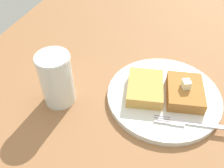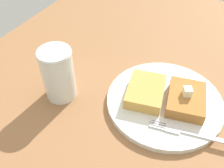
{
  "view_description": "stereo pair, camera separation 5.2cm",
  "coord_description": "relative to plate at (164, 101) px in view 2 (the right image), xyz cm",
  "views": [
    {
      "loc": [
        -5.57,
        48.17,
        44.05
      ],
      "look_at": [
        7.31,
        13.06,
        7.48
      ],
      "focal_mm": 40.0,
      "sensor_mm": 36.0,
      "label": 1
    },
    {
      "loc": [
        -10.33,
        46.03,
        44.05
      ],
      "look_at": [
        7.31,
        13.06,
        7.48
      ],
      "focal_mm": 40.0,
      "sensor_mm": 36.0,
      "label": 2
    }
  ],
  "objects": [
    {
      "name": "toast_slice_left",
      "position": [
        -4.15,
        -0.92,
        1.88
      ],
      "size": [
        9.49,
        11.36,
        2.65
      ],
      "primitive_type": "cube",
      "rotation": [
        0.0,
        0.0,
        0.22
      ],
      "color": "#AB6D31",
      "rests_on": "plate"
    },
    {
      "name": "plate",
      "position": [
        0.0,
        0.0,
        0.0
      ],
      "size": [
        24.84,
        24.84,
        1.29
      ],
      "color": "silver",
      "rests_on": "table_surface"
    },
    {
      "name": "butter_pat_primary",
      "position": [
        -3.96,
        -0.91,
        4.09
      ],
      "size": [
        2.26,
        2.33,
        1.79
      ],
      "primitive_type": "cube",
      "rotation": [
        0.0,
        0.0,
        2.07
      ],
      "color": "#F2F0C4",
      "rests_on": "toast_slice_left"
    },
    {
      "name": "syrup_jar",
      "position": [
        21.33,
        8.08,
        4.93
      ],
      "size": [
        7.03,
        7.03,
        11.93
      ],
      "color": "#371205",
      "rests_on": "table_surface"
    },
    {
      "name": "toast_slice_middle",
      "position": [
        4.15,
        0.92,
        1.88
      ],
      "size": [
        9.49,
        11.36,
        2.65
      ],
      "primitive_type": "cube",
      "rotation": [
        0.0,
        0.0,
        0.22
      ],
      "color": "gold",
      "rests_on": "plate"
    },
    {
      "name": "fork",
      "position": [
        -6.31,
        6.17,
        0.73
      ],
      "size": [
        16.0,
        4.23,
        0.36
      ],
      "color": "silver",
      "rests_on": "plate"
    },
    {
      "name": "table_surface",
      "position": [
        3.36,
        -9.02,
        -2.23
      ],
      "size": [
        94.16,
        94.16,
        2.98
      ],
      "primitive_type": "cube",
      "color": "#95643D",
      "rests_on": "ground"
    }
  ]
}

